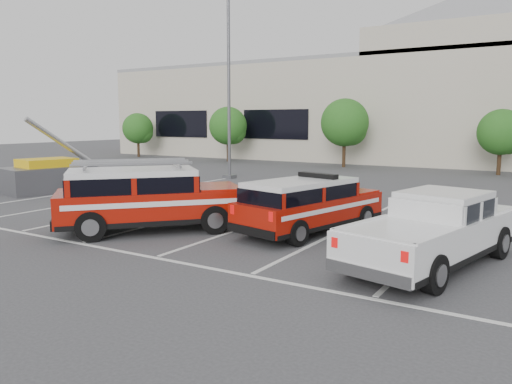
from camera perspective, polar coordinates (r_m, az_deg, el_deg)
ground at (r=14.48m, az=-3.82°, el=-4.92°), size 120.00×120.00×0.00m
stall_markings at (r=18.26m, az=4.36°, el=-2.18°), size 23.00×15.00×0.01m
convention_building at (r=44.12m, az=21.31°, el=9.46°), size 60.00×16.99×13.20m
tree_far_left at (r=47.12m, az=-13.23°, el=6.98°), size 2.77×2.77×3.99m
tree_left at (r=40.72m, az=-3.09°, el=7.41°), size 3.07×3.07×4.42m
tree_mid_left at (r=36.01m, az=10.26°, el=7.63°), size 3.37×3.37×4.85m
tree_mid_right at (r=33.70m, az=26.37°, el=5.98°), size 2.77×2.77×3.99m
light_pole_left at (r=28.59m, az=-3.12°, el=11.96°), size 0.90×0.60×10.24m
fire_chief_suv at (r=14.71m, az=6.02°, el=-1.93°), size 2.90×5.20×1.73m
white_pickup at (r=11.99m, az=19.65°, el=-4.88°), size 3.04×5.70×1.66m
ladder_suv at (r=15.20m, az=-12.31°, el=-1.23°), size 5.16×5.38×2.11m
utility_rig at (r=25.25m, az=-22.99°, el=1.62°), size 4.10×4.27×3.47m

